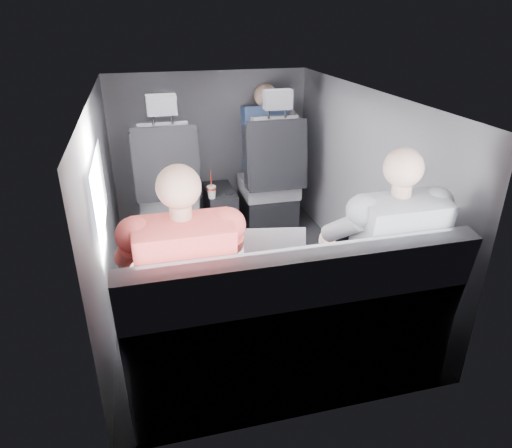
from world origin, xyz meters
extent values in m
plane|color=black|center=(0.00, 0.00, 0.00)|extent=(2.60, 2.60, 0.00)
plane|color=#B2B2AD|center=(0.00, 0.00, 1.35)|extent=(2.60, 2.60, 0.00)
cube|color=#56565B|center=(-0.90, 0.00, 0.68)|extent=(0.02, 2.60, 1.35)
cube|color=#56565B|center=(0.90, 0.00, 0.68)|extent=(0.02, 2.60, 1.35)
cube|color=#56565B|center=(0.00, 1.30, 0.68)|extent=(1.80, 0.02, 1.35)
cube|color=#56565B|center=(0.00, -1.30, 0.68)|extent=(1.80, 0.02, 1.35)
cube|color=white|center=(-0.88, -0.30, 0.90)|extent=(0.02, 0.75, 0.42)
cube|color=black|center=(0.45, 0.67, 0.80)|extent=(0.35, 0.11, 0.59)
cube|color=black|center=(-0.45, 0.92, 0.15)|extent=(0.46, 0.48, 0.30)
cube|color=slate|center=(-0.45, 0.90, 0.38)|extent=(0.48, 0.46, 0.14)
cube|color=slate|center=(-0.45, 0.70, 0.75)|extent=(0.38, 0.18, 0.61)
cube|color=black|center=(-0.67, 0.70, 0.72)|extent=(0.08, 0.21, 0.53)
cube|color=black|center=(-0.23, 0.70, 0.72)|extent=(0.08, 0.21, 0.53)
cube|color=black|center=(-0.45, 0.64, 0.74)|extent=(0.50, 0.11, 0.58)
cube|color=slate|center=(-0.45, 0.66, 1.19)|extent=(0.22, 0.10, 0.15)
cube|color=black|center=(0.45, 0.92, 0.15)|extent=(0.46, 0.48, 0.30)
cube|color=slate|center=(0.45, 0.90, 0.38)|extent=(0.48, 0.46, 0.14)
cube|color=slate|center=(0.45, 0.70, 0.75)|extent=(0.38, 0.18, 0.61)
cube|color=black|center=(0.23, 0.70, 0.72)|extent=(0.08, 0.21, 0.53)
cube|color=black|center=(0.67, 0.70, 0.72)|extent=(0.08, 0.21, 0.53)
cube|color=black|center=(0.45, 0.64, 0.74)|extent=(0.50, 0.11, 0.58)
cube|color=slate|center=(0.45, 0.66, 1.19)|extent=(0.22, 0.10, 0.15)
cube|color=black|center=(0.00, 0.88, 0.20)|extent=(0.24, 0.48, 0.40)
cylinder|color=black|center=(-0.05, 0.76, 0.41)|extent=(0.09, 0.09, 0.01)
cylinder|color=black|center=(0.06, 0.76, 0.41)|extent=(0.09, 0.09, 0.01)
cube|color=slate|center=(0.00, -1.02, 0.23)|extent=(1.60, 0.50, 0.45)
cube|color=slate|center=(0.00, -1.25, 0.68)|extent=(1.60, 0.17, 0.47)
cylinder|color=red|center=(-0.10, 0.69, 0.49)|extent=(0.08, 0.08, 0.02)
cylinder|color=white|center=(-0.10, 0.69, 0.50)|extent=(0.08, 0.08, 0.01)
cylinder|color=red|center=(-0.10, 0.69, 0.57)|extent=(0.01, 0.01, 0.13)
cube|color=silver|center=(-0.49, -0.73, 0.59)|extent=(0.40, 0.32, 0.02)
cube|color=silver|center=(-0.49, -0.74, 0.60)|extent=(0.31, 0.20, 0.00)
cube|color=silver|center=(-0.49, -0.65, 0.60)|extent=(0.12, 0.08, 0.00)
cube|color=silver|center=(-0.49, -0.89, 0.72)|extent=(0.36, 0.15, 0.25)
cube|color=silver|center=(-0.49, -0.88, 0.72)|extent=(0.32, 0.12, 0.21)
cube|color=silver|center=(-0.01, -0.70, 0.59)|extent=(0.36, 0.28, 0.02)
cube|color=silver|center=(-0.01, -0.72, 0.60)|extent=(0.28, 0.17, 0.00)
cube|color=silver|center=(-0.01, -0.64, 0.60)|extent=(0.10, 0.07, 0.00)
cube|color=silver|center=(-0.01, -0.84, 0.70)|extent=(0.33, 0.13, 0.21)
cube|color=silver|center=(-0.01, -0.84, 0.70)|extent=(0.29, 0.10, 0.18)
cube|color=black|center=(0.47, -0.76, 0.59)|extent=(0.37, 0.27, 0.02)
cube|color=black|center=(0.47, -0.78, 0.60)|extent=(0.30, 0.16, 0.00)
cube|color=black|center=(0.47, -0.69, 0.60)|extent=(0.11, 0.06, 0.00)
cube|color=black|center=(0.47, -0.91, 0.71)|extent=(0.36, 0.10, 0.23)
cube|color=silver|center=(0.47, -0.91, 0.71)|extent=(0.31, 0.08, 0.20)
cube|color=#343439|center=(-0.61, -0.90, 0.52)|extent=(0.15, 0.45, 0.13)
cube|color=#343439|center=(-0.39, -0.90, 0.52)|extent=(0.15, 0.45, 0.13)
cube|color=#343439|center=(-0.61, -0.66, 0.23)|extent=(0.13, 0.13, 0.45)
cube|color=#343439|center=(-0.39, -0.66, 0.23)|extent=(0.13, 0.13, 0.45)
cube|color=#E24A4A|center=(-0.50, -1.10, 0.77)|extent=(0.41, 0.28, 0.56)
sphere|color=tan|center=(-0.50, -1.07, 1.17)|extent=(0.19, 0.19, 0.19)
cylinder|color=tan|center=(-0.70, -0.82, 0.68)|extent=(0.12, 0.29, 0.12)
cylinder|color=tan|center=(-0.29, -0.82, 0.68)|extent=(0.12, 0.29, 0.12)
cube|color=navy|center=(0.41, -0.90, 0.52)|extent=(0.15, 0.45, 0.13)
cube|color=navy|center=(0.64, -0.90, 0.52)|extent=(0.15, 0.45, 0.13)
cube|color=navy|center=(0.41, -0.66, 0.23)|extent=(0.13, 0.13, 0.45)
cube|color=navy|center=(0.64, -0.66, 0.23)|extent=(0.13, 0.13, 0.45)
cube|color=slate|center=(0.52, -1.10, 0.77)|extent=(0.41, 0.28, 0.56)
sphere|color=tan|center=(0.52, -1.07, 1.17)|extent=(0.18, 0.18, 0.18)
cylinder|color=tan|center=(0.32, -0.82, 0.68)|extent=(0.12, 0.28, 0.12)
cylinder|color=tan|center=(0.73, -0.82, 0.68)|extent=(0.12, 0.28, 0.12)
cube|color=navy|center=(0.47, 1.08, 0.78)|extent=(0.40, 0.26, 0.58)
sphere|color=tan|center=(0.47, 1.10, 1.15)|extent=(0.20, 0.20, 0.20)
cube|color=navy|center=(0.47, 1.14, 0.49)|extent=(0.34, 0.40, 0.12)
camera|label=1|loc=(-0.63, -2.83, 1.81)|focal=32.00mm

